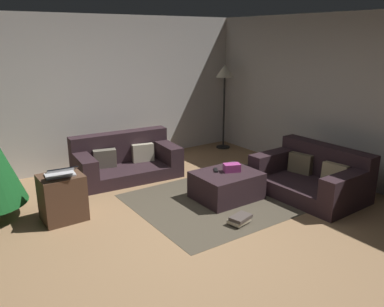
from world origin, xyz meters
name	(u,v)px	position (x,y,z in m)	size (l,w,h in m)	color
ground_plane	(184,235)	(0.00, 0.00, 0.00)	(6.40, 6.40, 0.00)	#93704C
rear_partition	(83,93)	(0.00, 3.14, 1.30)	(6.40, 0.12, 2.60)	#BCB7B2
corner_partition	(356,101)	(3.14, 0.00, 1.30)	(0.12, 6.40, 2.60)	#B5B0AB
couch_left	(125,160)	(0.31, 2.25, 0.27)	(1.72, 0.99, 0.71)	#2D1E23
couch_right	(313,177)	(2.25, -0.02, 0.27)	(1.05, 1.54, 0.70)	#2D1E23
ottoman	(226,185)	(1.11, 0.58, 0.19)	(0.88, 0.71, 0.39)	#2D1E23
gift_box	(232,168)	(1.20, 0.58, 0.45)	(0.23, 0.15, 0.11)	#B23F8C
tv_remote	(216,170)	(1.02, 0.72, 0.40)	(0.05, 0.16, 0.02)	black
side_table	(62,198)	(-1.03, 1.23, 0.30)	(0.52, 0.44, 0.59)	#4C3323
laptop	(61,173)	(-1.04, 1.17, 0.65)	(0.39, 0.42, 0.18)	silver
book_stack	(240,219)	(0.73, -0.15, 0.06)	(0.32, 0.25, 0.11)	#4C423D
corner_lamp	(225,77)	(2.74, 2.67, 1.45)	(0.36, 0.36, 1.70)	black
area_rug	(226,198)	(1.11, 0.58, 0.00)	(2.60, 2.00, 0.01)	#494133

